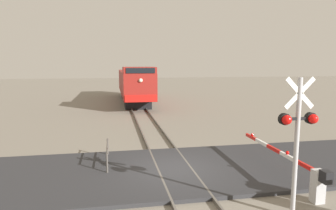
# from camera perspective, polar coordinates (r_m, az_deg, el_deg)

# --- Properties ---
(ground_plane) EXTENTS (160.00, 160.00, 0.00)m
(ground_plane) POSITION_cam_1_polar(r_m,az_deg,el_deg) (13.31, 1.24, -12.41)
(ground_plane) COLOR gray
(rail_track_left) EXTENTS (0.08, 80.00, 0.15)m
(rail_track_left) POSITION_cam_1_polar(r_m,az_deg,el_deg) (13.17, -1.89, -12.30)
(rail_track_left) COLOR #59544C
(rail_track_left) RESTS_ON ground_plane
(rail_track_right) EXTENTS (0.08, 80.00, 0.15)m
(rail_track_right) POSITION_cam_1_polar(r_m,az_deg,el_deg) (13.44, 4.30, -11.89)
(rail_track_right) COLOR #59544C
(rail_track_right) RESTS_ON ground_plane
(road_surface) EXTENTS (36.00, 6.01, 0.15)m
(road_surface) POSITION_cam_1_polar(r_m,az_deg,el_deg) (13.29, 1.24, -12.11)
(road_surface) COLOR #2D2D30
(road_surface) RESTS_ON ground_plane
(locomotive) EXTENTS (3.08, 17.37, 4.22)m
(locomotive) POSITION_cam_1_polar(r_m,az_deg,el_deg) (35.77, -6.42, 4.04)
(locomotive) COLOR black
(locomotive) RESTS_ON ground_plane
(crossing_signal) EXTENTS (1.18, 0.33, 4.25)m
(crossing_signal) POSITION_cam_1_polar(r_m,az_deg,el_deg) (9.59, 23.26, -4.57)
(crossing_signal) COLOR #ADADB2
(crossing_signal) RESTS_ON ground_plane
(crossing_gate) EXTENTS (0.36, 6.01, 1.23)m
(crossing_gate) POSITION_cam_1_polar(r_m,az_deg,el_deg) (12.09, 24.14, -11.40)
(crossing_gate) COLOR silver
(crossing_gate) RESTS_ON ground_plane
(guard_railing) EXTENTS (0.08, 2.60, 0.95)m
(guard_railing) POSITION_cam_1_polar(r_m,az_deg,el_deg) (14.05, -11.36, -8.80)
(guard_railing) COLOR #4C4742
(guard_railing) RESTS_ON ground_plane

